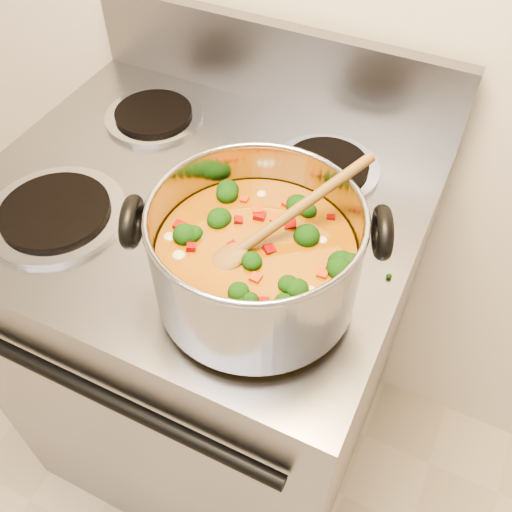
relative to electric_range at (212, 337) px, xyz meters
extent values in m
cube|color=gray|center=(0.00, 0.00, -0.01)|extent=(0.75, 0.65, 0.92)
cube|color=gray|center=(0.00, 0.30, 0.53)|extent=(0.75, 0.03, 0.16)
cylinder|color=black|center=(0.00, -0.34, 0.33)|extent=(0.64, 0.02, 0.02)
cylinder|color=#A5A5AD|center=(-0.18, -0.15, 0.46)|extent=(0.23, 0.23, 0.01)
cylinder|color=black|center=(-0.18, -0.15, 0.46)|extent=(0.18, 0.18, 0.01)
cylinder|color=#A5A5AD|center=(0.18, -0.15, 0.46)|extent=(0.23, 0.23, 0.01)
cylinder|color=black|center=(0.18, -0.15, 0.46)|extent=(0.18, 0.18, 0.01)
cylinder|color=#A5A5AD|center=(-0.18, 0.15, 0.46)|extent=(0.19, 0.19, 0.01)
cylinder|color=black|center=(-0.18, 0.15, 0.46)|extent=(0.15, 0.15, 0.01)
cylinder|color=#A5A5AD|center=(0.18, 0.15, 0.46)|extent=(0.19, 0.19, 0.01)
cylinder|color=black|center=(0.18, 0.15, 0.46)|extent=(0.15, 0.15, 0.01)
cylinder|color=#9C9CA3|center=(0.19, -0.16, 0.55)|extent=(0.28, 0.28, 0.15)
torus|color=#9C9CA3|center=(0.19, -0.16, 0.62)|extent=(0.28, 0.28, 0.01)
cylinder|color=#8B590C|center=(0.19, -0.16, 0.52)|extent=(0.26, 0.26, 0.09)
torus|color=black|center=(0.04, -0.22, 0.60)|extent=(0.05, 0.08, 0.08)
torus|color=black|center=(0.33, -0.10, 0.60)|extent=(0.05, 0.08, 0.08)
ellipsoid|color=black|center=(0.08, -0.20, 0.56)|extent=(0.04, 0.04, 0.03)
ellipsoid|color=black|center=(0.28, -0.13, 0.56)|extent=(0.04, 0.04, 0.03)
ellipsoid|color=black|center=(0.09, -0.12, 0.56)|extent=(0.04, 0.04, 0.03)
ellipsoid|color=black|center=(0.22, -0.26, 0.56)|extent=(0.04, 0.04, 0.03)
ellipsoid|color=black|center=(0.26, -0.09, 0.56)|extent=(0.04, 0.04, 0.03)
ellipsoid|color=black|center=(0.20, -0.27, 0.56)|extent=(0.04, 0.04, 0.03)
ellipsoid|color=black|center=(0.14, -0.21, 0.56)|extent=(0.04, 0.04, 0.03)
ellipsoid|color=black|center=(0.12, -0.14, 0.56)|extent=(0.04, 0.04, 0.03)
ellipsoid|color=black|center=(0.21, -0.15, 0.56)|extent=(0.04, 0.04, 0.03)
ellipsoid|color=black|center=(0.24, -0.20, 0.56)|extent=(0.04, 0.04, 0.03)
ellipsoid|color=maroon|center=(0.19, -0.18, 0.56)|extent=(0.01, 0.01, 0.01)
ellipsoid|color=maroon|center=(0.23, -0.07, 0.56)|extent=(0.01, 0.01, 0.01)
ellipsoid|color=maroon|center=(0.11, -0.11, 0.56)|extent=(0.01, 0.01, 0.01)
ellipsoid|color=maroon|center=(0.14, -0.08, 0.56)|extent=(0.01, 0.01, 0.01)
ellipsoid|color=maroon|center=(0.10, -0.17, 0.56)|extent=(0.01, 0.01, 0.01)
ellipsoid|color=maroon|center=(0.18, -0.07, 0.56)|extent=(0.01, 0.01, 0.01)
ellipsoid|color=maroon|center=(0.18, -0.20, 0.56)|extent=(0.01, 0.01, 0.01)
ellipsoid|color=maroon|center=(0.13, -0.11, 0.56)|extent=(0.01, 0.01, 0.01)
ellipsoid|color=maroon|center=(0.16, -0.08, 0.56)|extent=(0.01, 0.01, 0.01)
ellipsoid|color=maroon|center=(0.16, -0.09, 0.56)|extent=(0.01, 0.01, 0.01)
ellipsoid|color=maroon|center=(0.22, -0.19, 0.56)|extent=(0.01, 0.01, 0.01)
ellipsoid|color=#B92F0A|center=(0.09, -0.15, 0.56)|extent=(0.01, 0.01, 0.01)
ellipsoid|color=#B92F0A|center=(0.25, -0.13, 0.56)|extent=(0.01, 0.01, 0.01)
ellipsoid|color=#B92F0A|center=(0.14, -0.25, 0.56)|extent=(0.01, 0.01, 0.01)
ellipsoid|color=#B92F0A|center=(0.17, -0.16, 0.56)|extent=(0.01, 0.01, 0.01)
ellipsoid|color=#B92F0A|center=(0.19, -0.20, 0.56)|extent=(0.01, 0.01, 0.01)
ellipsoid|color=#B92F0A|center=(0.11, -0.14, 0.56)|extent=(0.01, 0.01, 0.01)
ellipsoid|color=#B92F0A|center=(0.21, -0.15, 0.56)|extent=(0.01, 0.01, 0.01)
ellipsoid|color=#B92F0A|center=(0.08, -0.21, 0.56)|extent=(0.01, 0.01, 0.01)
ellipsoid|color=#C6B888|center=(0.12, -0.09, 0.56)|extent=(0.02, 0.02, 0.01)
ellipsoid|color=#C6B888|center=(0.12, -0.19, 0.56)|extent=(0.02, 0.02, 0.01)
ellipsoid|color=#C6B888|center=(0.18, -0.19, 0.56)|extent=(0.02, 0.02, 0.01)
ellipsoid|color=#C6B888|center=(0.21, -0.15, 0.56)|extent=(0.02, 0.02, 0.01)
ellipsoid|color=#C6B888|center=(0.18, -0.17, 0.56)|extent=(0.02, 0.02, 0.01)
ellipsoid|color=#C6B888|center=(0.20, -0.14, 0.56)|extent=(0.02, 0.02, 0.01)
ellipsoid|color=brown|center=(0.16, -0.19, 0.56)|extent=(0.07, 0.08, 0.04)
cylinder|color=brown|center=(0.22, -0.10, 0.60)|extent=(0.14, 0.19, 0.09)
ellipsoid|color=black|center=(0.01, -0.27, 0.46)|extent=(0.01, 0.01, 0.01)
ellipsoid|color=black|center=(0.36, -0.24, 0.46)|extent=(0.01, 0.01, 0.01)
camera|label=1|loc=(0.40, -0.60, 1.11)|focal=40.00mm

